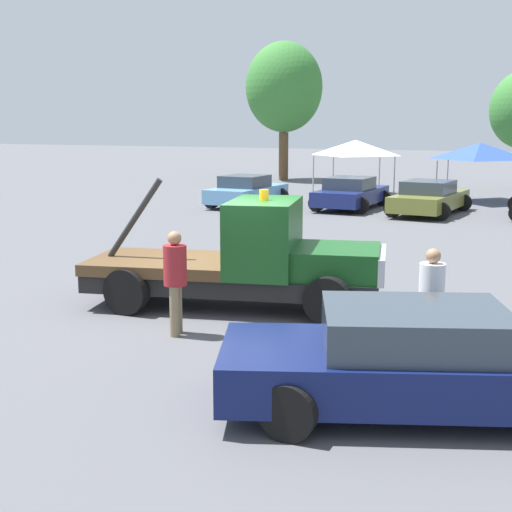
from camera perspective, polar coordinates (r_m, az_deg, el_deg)
The scene contains 11 objects.
ground_plane at distance 14.12m, azimuth -1.87°, elevation -4.04°, with size 160.00×160.00×0.00m, color #545459.
tow_truck at distance 13.84m, azimuth -0.48°, elevation -0.45°, with size 6.05×3.10×2.51m.
foreground_car at distance 9.22m, azimuth 13.78°, elevation -8.21°, with size 5.68×3.66×1.34m.
person_near_truck at distance 11.07m, azimuth 13.85°, elevation -3.15°, with size 0.39×0.39×1.73m.
person_at_hood at distance 12.11m, azimuth -6.48°, elevation -1.56°, with size 0.40×0.40×1.79m.
parked_car_skyblue at distance 30.81m, azimuth -0.75°, elevation 5.21°, with size 2.66×4.57×1.34m.
parked_car_navy at distance 30.09m, azimuth 7.59°, elevation 4.99°, with size 2.69×4.68×1.34m.
parked_car_olive at distance 28.86m, azimuth 13.69°, elevation 4.54°, with size 2.89×5.08×1.34m.
canopy_tent_white at distance 36.15m, azimuth 7.96°, elevation 8.57°, with size 3.34×3.34×2.70m.
canopy_tent_blue at distance 33.95m, azimuth 17.49°, elevation 8.01°, with size 3.31×3.31×2.67m.
tree_center at distance 44.81m, azimuth 2.26°, elevation 13.31°, with size 4.71×4.71×8.41m.
Camera 1 is at (5.81, -12.36, 3.59)m, focal length 50.00 mm.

